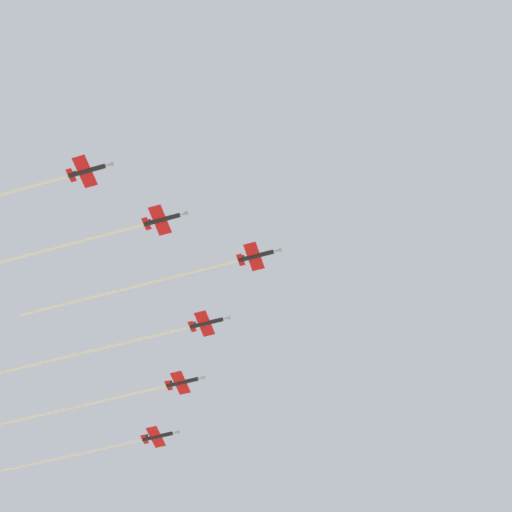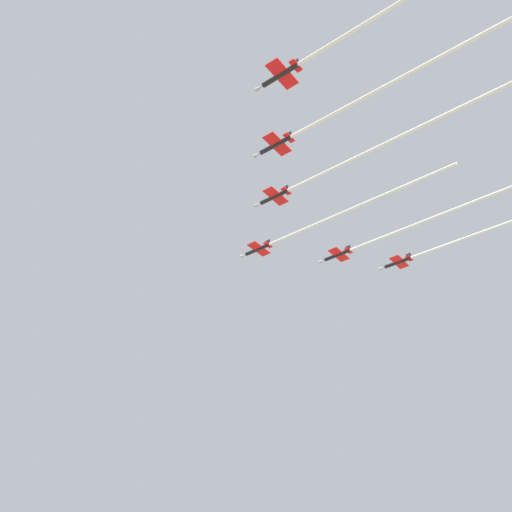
{
  "view_description": "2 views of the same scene",
  "coord_description": "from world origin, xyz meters",
  "px_view_note": "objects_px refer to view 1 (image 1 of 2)",
  "views": [
    {
      "loc": [
        -50.29,
        112.72,
        2.93
      ],
      "look_at": [
        14.75,
        3.52,
        203.49
      ],
      "focal_mm": 56.82,
      "sensor_mm": 36.0,
      "label": 1
    },
    {
      "loc": [
        151.79,
        -105.37,
        83.95
      ],
      "look_at": [
        18.91,
        -0.53,
        196.71
      ],
      "focal_mm": 40.51,
      "sensor_mm": 36.0,
      "label": 2
    }
  ],
  "objects_px": {
    "jet_starboard_inner": "(91,238)",
    "jet_port_inner": "(117,345)",
    "jet_lead": "(172,277)",
    "jet_center_rear": "(103,449)",
    "jet_port_outer": "(109,399)"
  },
  "relations": [
    {
      "from": "jet_lead",
      "to": "jet_port_inner",
      "type": "bearing_deg",
      "value": -127.55
    },
    {
      "from": "jet_starboard_inner",
      "to": "jet_center_rear",
      "type": "distance_m",
      "value": 84.63
    },
    {
      "from": "jet_lead",
      "to": "jet_center_rear",
      "type": "distance_m",
      "value": 75.78
    },
    {
      "from": "jet_port_inner",
      "to": "jet_center_rear",
      "type": "bearing_deg",
      "value": -152.29
    },
    {
      "from": "jet_port_inner",
      "to": "jet_center_rear",
      "type": "height_order",
      "value": "jet_port_inner"
    },
    {
      "from": "jet_lead",
      "to": "jet_port_outer",
      "type": "bearing_deg",
      "value": -137.43
    },
    {
      "from": "jet_lead",
      "to": "jet_port_inner",
      "type": "distance_m",
      "value": 32.63
    },
    {
      "from": "jet_lead",
      "to": "jet_port_inner",
      "type": "relative_size",
      "value": 0.91
    },
    {
      "from": "jet_lead",
      "to": "jet_port_inner",
      "type": "height_order",
      "value": "jet_port_inner"
    },
    {
      "from": "jet_port_inner",
      "to": "jet_port_outer",
      "type": "relative_size",
      "value": 1.11
    },
    {
      "from": "jet_lead",
      "to": "jet_center_rear",
      "type": "xyz_separation_m",
      "value": [
        59.99,
        -46.29,
        -0.98
      ]
    },
    {
      "from": "jet_center_rear",
      "to": "jet_port_outer",
      "type": "bearing_deg",
      "value": 27.19
    },
    {
      "from": "jet_lead",
      "to": "jet_port_outer",
      "type": "distance_m",
      "value": 53.99
    },
    {
      "from": "jet_starboard_inner",
      "to": "jet_port_inner",
      "type": "bearing_deg",
      "value": -168.52
    },
    {
      "from": "jet_lead",
      "to": "jet_center_rear",
      "type": "relative_size",
      "value": 1.19
    }
  ]
}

